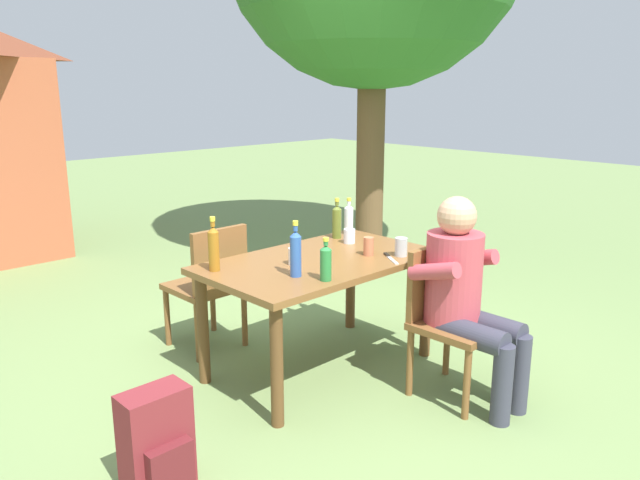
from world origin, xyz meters
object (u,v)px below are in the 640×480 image
person_in_white_shirt (465,290)px  bottle_green (326,262)px  cup_terracotta (369,246)px  chair_far_left (211,281)px  bottle_amber (214,248)px  bottle_blue (296,253)px  cup_white (294,256)px  dining_table (320,274)px  chair_near_right (447,313)px  bottle_clear (349,219)px  backpack_by_near_side (157,442)px  cup_glass (349,236)px  bottle_olive (337,221)px  table_knife (390,258)px  cup_steel (401,247)px

person_in_white_shirt → bottle_green: bearing=140.0°
person_in_white_shirt → cup_terracotta: person_in_white_shirt is taller
chair_far_left → bottle_amber: (-0.29, -0.48, 0.38)m
bottle_blue → bottle_green: 0.19m
bottle_amber → cup_white: bottle_amber is taller
chair_far_left → dining_table: bearing=-65.9°
chair_near_right → bottle_amber: 1.40m
bottle_clear → cup_terracotta: bottle_clear is taller
backpack_by_near_side → cup_glass: bearing=16.6°
bottle_clear → bottle_olive: bottle_olive is taller
chair_near_right → bottle_green: size_ratio=3.59×
dining_table → person_in_white_shirt: (0.33, -0.84, 0.02)m
person_in_white_shirt → dining_table: bearing=111.3°
table_knife → person_in_white_shirt: bearing=-89.5°
chair_near_right → person_in_white_shirt: 0.20m
cup_terracotta → backpack_by_near_side: cup_terracotta is taller
cup_glass → backpack_by_near_side: bearing=-163.4°
bottle_olive → cup_terracotta: bottle_olive is taller
chair_far_left → cup_terracotta: bearing=-55.5°
cup_terracotta → table_knife: bearing=-73.0°
chair_near_right → bottle_amber: bottle_amber is taller
chair_near_right → person_in_white_shirt: bearing=-89.0°
bottle_olive → bottle_amber: bearing=-176.8°
table_knife → bottle_olive: bearing=77.6°
person_in_white_shirt → bottle_clear: bearing=76.8°
chair_near_right → cup_glass: size_ratio=8.96×
cup_terracotta → table_knife: cup_terracotta is taller
chair_near_right → bottle_green: bottle_green is taller
bottle_clear → bottle_green: (-0.87, -0.66, -0.01)m
dining_table → cup_glass: 0.46m
dining_table → table_knife: size_ratio=6.75×
person_in_white_shirt → bottle_clear: 1.21m
bottle_blue → backpack_by_near_side: size_ratio=0.67×
dining_table → bottle_amber: (-0.61, 0.24, 0.24)m
bottle_olive → table_knife: bearing=-102.4°
cup_glass → cup_white: 0.63m
chair_far_left → bottle_blue: 0.97m
bottle_amber → cup_steel: 1.16m
bottle_amber → cup_steel: size_ratio=2.73×
cup_glass → backpack_by_near_side: (-1.78, -0.53, -0.55)m
bottle_blue → table_knife: 0.69m
cup_terracotta → cup_steel: size_ratio=1.00×
bottle_blue → bottle_green: size_ratio=1.31×
person_in_white_shirt → bottle_blue: person_in_white_shirt is taller
chair_near_right → bottle_olive: size_ratio=3.07×
bottle_amber → backpack_by_near_side: bottle_amber is taller
cup_glass → person_in_white_shirt: bearing=-95.1°
dining_table → cup_steel: 0.54m
person_in_white_shirt → bottle_green: person_in_white_shirt is taller
chair_near_right → cup_glass: bearing=84.1°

